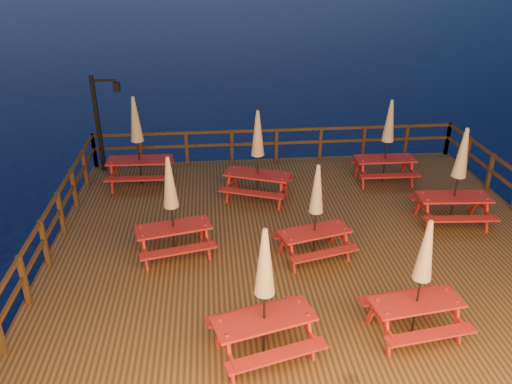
% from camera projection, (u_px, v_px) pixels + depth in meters
% --- Properties ---
extents(ground, '(500.00, 500.00, 0.00)m').
position_uv_depth(ground, '(301.00, 248.00, 12.44)').
color(ground, black).
rests_on(ground, ground).
extents(deck, '(12.00, 10.00, 0.40)m').
position_uv_depth(deck, '(301.00, 242.00, 12.35)').
color(deck, '#3F2714').
rests_on(deck, ground).
extents(deck_piles, '(11.44, 9.44, 1.40)m').
position_uv_depth(deck_piles, '(301.00, 259.00, 12.57)').
color(deck_piles, '#3C2813').
rests_on(deck_piles, ground).
extents(railing, '(11.80, 9.75, 1.10)m').
position_uv_depth(railing, '(291.00, 177.00, 13.52)').
color(railing, '#3C2813').
rests_on(railing, deck).
extents(lamp_post, '(0.85, 0.18, 3.00)m').
position_uv_depth(lamp_post, '(102.00, 115.00, 15.09)').
color(lamp_post, black).
rests_on(lamp_post, deck).
extents(picnic_table_0, '(1.90, 1.58, 2.67)m').
position_uv_depth(picnic_table_0, '(137.00, 140.00, 14.29)').
color(picnic_table_0, maroon).
rests_on(picnic_table_0, deck).
extents(picnic_table_1, '(1.95, 1.72, 2.40)m').
position_uv_depth(picnic_table_1, '(171.00, 206.00, 10.95)').
color(picnic_table_1, maroon).
rests_on(picnic_table_1, deck).
extents(picnic_table_2, '(1.88, 1.58, 2.55)m').
position_uv_depth(picnic_table_2, '(458.00, 176.00, 12.21)').
color(picnic_table_2, maroon).
rests_on(picnic_table_2, deck).
extents(picnic_table_3, '(1.80, 1.55, 2.34)m').
position_uv_depth(picnic_table_3, '(421.00, 277.00, 8.62)').
color(picnic_table_3, maroon).
rests_on(picnic_table_3, deck).
extents(picnic_table_4, '(1.87, 1.67, 2.27)m').
position_uv_depth(picnic_table_4, '(316.00, 211.00, 10.87)').
color(picnic_table_4, maroon).
rests_on(picnic_table_4, deck).
extents(picnic_table_5, '(2.20, 2.02, 2.55)m').
position_uv_depth(picnic_table_5, '(258.00, 154.00, 13.47)').
color(picnic_table_5, maroon).
rests_on(picnic_table_5, deck).
extents(picnic_table_6, '(2.04, 1.82, 2.47)m').
position_uv_depth(picnic_table_6, '(264.00, 292.00, 8.14)').
color(picnic_table_6, maroon).
rests_on(picnic_table_6, deck).
extents(picnic_table_7, '(1.78, 1.48, 2.51)m').
position_uv_depth(picnic_table_7, '(387.00, 140.00, 14.52)').
color(picnic_table_7, maroon).
rests_on(picnic_table_7, deck).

